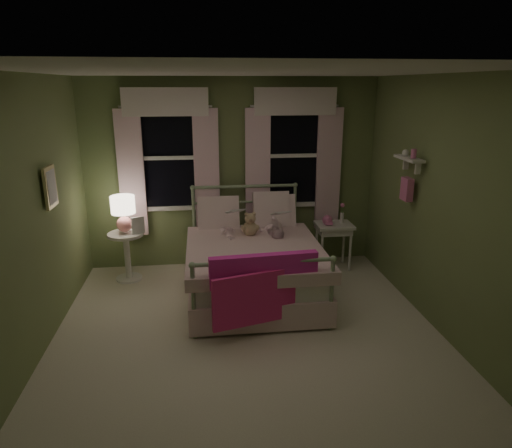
{
  "coord_description": "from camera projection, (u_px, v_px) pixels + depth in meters",
  "views": [
    {
      "loc": [
        -0.43,
        -4.14,
        2.49
      ],
      "look_at": [
        0.16,
        0.69,
        1.0
      ],
      "focal_mm": 32.0,
      "sensor_mm": 36.0,
      "label": 1
    }
  ],
  "objects": [
    {
      "name": "room_shell",
      "position": [
        248.0,
        216.0,
        4.33
      ],
      "size": [
        4.2,
        4.2,
        4.2
      ],
      "color": "white",
      "rests_on": "ground"
    },
    {
      "name": "bed",
      "position": [
        253.0,
        265.0,
        5.6
      ],
      "size": [
        1.58,
        2.03,
        1.18
      ],
      "color": "white",
      "rests_on": "ground"
    },
    {
      "name": "pink_throw",
      "position": [
        264.0,
        281.0,
        4.56
      ],
      "size": [
        1.1,
        0.33,
        0.71
      ],
      "color": "#E32CA5",
      "rests_on": "bed"
    },
    {
      "name": "child_left",
      "position": [
        227.0,
        214.0,
        5.82
      ],
      "size": [
        0.26,
        0.18,
        0.67
      ],
      "primitive_type": "imported",
      "rotation": [
        0.0,
        0.0,
        3.22
      ],
      "color": "#F7D1DD",
      "rests_on": "bed"
    },
    {
      "name": "child_right",
      "position": [
        270.0,
        210.0,
        5.87
      ],
      "size": [
        0.39,
        0.32,
        0.75
      ],
      "primitive_type": "imported",
      "rotation": [
        0.0,
        0.0,
        3.25
      ],
      "color": "#F7D1DD",
      "rests_on": "bed"
    },
    {
      "name": "book_left",
      "position": [
        228.0,
        215.0,
        5.57
      ],
      "size": [
        0.22,
        0.16,
        0.26
      ],
      "primitive_type": "imported",
      "rotation": [
        1.22,
        0.0,
        0.23
      ],
      "color": "beige",
      "rests_on": "child_left"
    },
    {
      "name": "book_right",
      "position": [
        273.0,
        217.0,
        5.64
      ],
      "size": [
        0.21,
        0.13,
        0.26
      ],
      "primitive_type": "imported",
      "rotation": [
        1.22,
        0.0,
        0.13
      ],
      "color": "beige",
      "rests_on": "child_right"
    },
    {
      "name": "teddy_bear",
      "position": [
        250.0,
        226.0,
        5.74
      ],
      "size": [
        0.23,
        0.19,
        0.32
      ],
      "color": "tan",
      "rests_on": "bed"
    },
    {
      "name": "nightstand_left",
      "position": [
        127.0,
        250.0,
        5.98
      ],
      "size": [
        0.46,
        0.46,
        0.65
      ],
      "color": "white",
      "rests_on": "ground"
    },
    {
      "name": "table_lamp",
      "position": [
        123.0,
        210.0,
        5.82
      ],
      "size": [
        0.31,
        0.31,
        0.47
      ],
      "color": "pink",
      "rests_on": "nightstand_left"
    },
    {
      "name": "book_nightstand",
      "position": [
        132.0,
        234.0,
        5.84
      ],
      "size": [
        0.23,
        0.27,
        0.02
      ],
      "primitive_type": "imported",
      "rotation": [
        0.0,
        0.0,
        0.34
      ],
      "color": "beige",
      "rests_on": "nightstand_left"
    },
    {
      "name": "nightstand_right",
      "position": [
        334.0,
        231.0,
        6.32
      ],
      "size": [
        0.5,
        0.4,
        0.64
      ],
      "color": "white",
      "rests_on": "ground"
    },
    {
      "name": "pink_toy",
      "position": [
        327.0,
        220.0,
        6.26
      ],
      "size": [
        0.14,
        0.19,
        0.14
      ],
      "color": "pink",
      "rests_on": "nightstand_right"
    },
    {
      "name": "bud_vase",
      "position": [
        342.0,
        213.0,
        6.31
      ],
      "size": [
        0.06,
        0.06,
        0.28
      ],
      "color": "white",
      "rests_on": "nightstand_right"
    },
    {
      "name": "window_left",
      "position": [
        168.0,
        153.0,
        6.06
      ],
      "size": [
        1.34,
        0.13,
        1.96
      ],
      "color": "black",
      "rests_on": "room_shell"
    },
    {
      "name": "window_right",
      "position": [
        294.0,
        151.0,
        6.26
      ],
      "size": [
        1.34,
        0.13,
        1.96
      ],
      "color": "black",
      "rests_on": "room_shell"
    },
    {
      "name": "wall_shelf",
      "position": [
        408.0,
        174.0,
        5.15
      ],
      "size": [
        0.15,
        0.5,
        0.6
      ],
      "color": "white",
      "rests_on": "room_shell"
    },
    {
      "name": "framed_picture",
      "position": [
        50.0,
        187.0,
        4.61
      ],
      "size": [
        0.03,
        0.32,
        0.42
      ],
      "color": "beige",
      "rests_on": "room_shell"
    }
  ]
}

